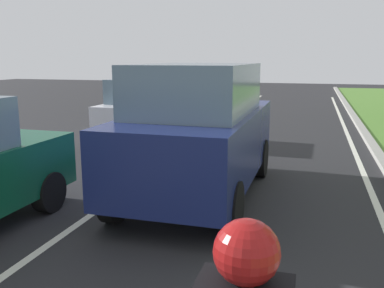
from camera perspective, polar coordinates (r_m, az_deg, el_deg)
The scene contains 6 objects.
ground_plane at distance 11.80m, azimuth 3.37°, elevation -0.14°, with size 60.00×60.00×0.00m, color #262628.
lane_line_center at distance 11.97m, azimuth 0.09°, elevation 0.06°, with size 0.12×32.00×0.01m, color silver.
lane_line_right_edge at distance 11.59m, azimuth 21.02°, elevation -1.10°, with size 0.12×32.00×0.01m, color silver.
curb_right at distance 11.63m, azimuth 23.49°, elevation -0.96°, with size 0.24×48.00×0.12m, color #9E9B93.
car_suv_ahead at distance 7.22m, azimuth 0.93°, elevation 1.83°, with size 1.99×4.51×2.28m.
car_hatchback_far at distance 12.78m, azimuth -6.37°, elevation 4.71°, with size 1.81×3.74×1.78m.
Camera 1 is at (2.50, 2.72, 2.38)m, focal length 39.79 mm.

